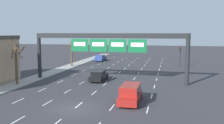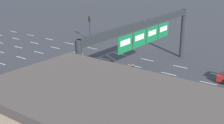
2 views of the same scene
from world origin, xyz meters
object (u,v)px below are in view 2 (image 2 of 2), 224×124
at_px(sign_gantry, 144,33).
at_px(traffic_light_near_gantry, 90,23).
at_px(car_black, 133,75).
at_px(tree_bare_second, 124,95).

height_order(sign_gantry, traffic_light_near_gantry, sign_gantry).
xyz_separation_m(car_black, tree_bare_second, (-9.66, -5.35, 2.49)).
bearing_deg(tree_bare_second, car_black, 28.99).
bearing_deg(traffic_light_near_gantry, car_black, -125.53).
relative_size(sign_gantry, traffic_light_near_gantry, 5.29).
bearing_deg(sign_gantry, car_black, 168.66).
xyz_separation_m(car_black, traffic_light_near_gantry, (11.91, 16.67, 2.20)).
xyz_separation_m(sign_gantry, traffic_light_near_gantry, (10.42, 16.97, -2.47)).
relative_size(traffic_light_near_gantry, tree_bare_second, 0.70).
distance_m(traffic_light_near_gantry, tree_bare_second, 30.83).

